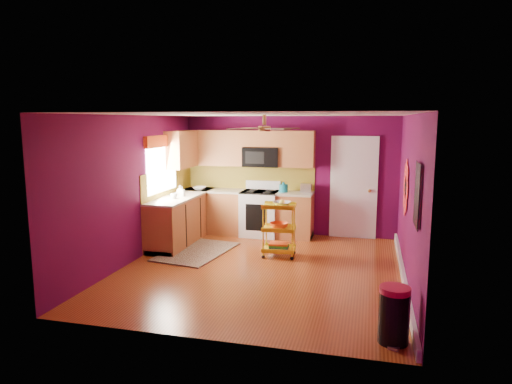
# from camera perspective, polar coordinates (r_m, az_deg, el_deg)

# --- Properties ---
(ground) EXTENTS (5.00, 5.00, 0.00)m
(ground) POSITION_cam_1_polar(r_m,az_deg,el_deg) (7.57, 0.66, -9.63)
(ground) COLOR maroon
(ground) RESTS_ON ground
(room_envelope) EXTENTS (4.54, 5.04, 2.52)m
(room_envelope) POSITION_cam_1_polar(r_m,az_deg,el_deg) (7.21, 0.89, 2.74)
(room_envelope) COLOR #580A3D
(room_envelope) RESTS_ON ground
(lower_cabinets) EXTENTS (2.81, 2.31, 0.94)m
(lower_cabinets) POSITION_cam_1_polar(r_m,az_deg,el_deg) (9.50, -4.67, -3.08)
(lower_cabinets) COLOR brown
(lower_cabinets) RESTS_ON ground
(electric_range) EXTENTS (0.76, 0.66, 1.13)m
(electric_range) POSITION_cam_1_polar(r_m,az_deg,el_deg) (9.61, 0.52, -2.62)
(electric_range) COLOR white
(electric_range) RESTS_ON ground
(upper_cabinetry) EXTENTS (2.80, 2.30, 1.26)m
(upper_cabinetry) POSITION_cam_1_polar(r_m,az_deg,el_deg) (9.62, -3.50, 5.29)
(upper_cabinetry) COLOR brown
(upper_cabinetry) RESTS_ON ground
(left_window) EXTENTS (0.08, 1.35, 1.08)m
(left_window) POSITION_cam_1_polar(r_m,az_deg,el_deg) (8.94, -11.68, 4.45)
(left_window) COLOR white
(left_window) RESTS_ON ground
(panel_door) EXTENTS (0.95, 0.11, 2.15)m
(panel_door) POSITION_cam_1_polar(r_m,az_deg,el_deg) (9.55, 12.10, 0.41)
(panel_door) COLOR white
(panel_door) RESTS_ON ground
(right_wall_art) EXTENTS (0.04, 2.74, 1.04)m
(right_wall_art) POSITION_cam_1_polar(r_m,az_deg,el_deg) (6.73, 18.75, 0.19)
(right_wall_art) COLOR black
(right_wall_art) RESTS_ON ground
(ceiling_fan) EXTENTS (1.01, 1.01, 0.26)m
(ceiling_fan) POSITION_cam_1_polar(r_m,az_deg,el_deg) (7.37, 1.06, 8.01)
(ceiling_fan) COLOR #BF8C3F
(ceiling_fan) RESTS_ON ground
(shag_rug) EXTENTS (1.24, 1.78, 0.02)m
(shag_rug) POSITION_cam_1_polar(r_m,az_deg,el_deg) (8.56, -7.40, -7.40)
(shag_rug) COLOR black
(shag_rug) RESTS_ON ground
(rolling_cart) EXTENTS (0.60, 0.46, 1.04)m
(rolling_cart) POSITION_cam_1_polar(r_m,az_deg,el_deg) (8.12, 2.94, -4.44)
(rolling_cart) COLOR yellow
(rolling_cart) RESTS_ON ground
(trash_can) EXTENTS (0.42, 0.42, 0.64)m
(trash_can) POSITION_cam_1_polar(r_m,az_deg,el_deg) (5.35, 16.86, -14.50)
(trash_can) COLOR black
(trash_can) RESTS_ON ground
(teal_kettle) EXTENTS (0.18, 0.18, 0.21)m
(teal_kettle) POSITION_cam_1_polar(r_m,az_deg,el_deg) (9.45, 3.46, 0.49)
(teal_kettle) COLOR teal
(teal_kettle) RESTS_ON lower_cabinets
(toaster) EXTENTS (0.22, 0.15, 0.18)m
(toaster) POSITION_cam_1_polar(r_m,az_deg,el_deg) (9.44, 6.27, 0.49)
(toaster) COLOR beige
(toaster) RESTS_ON lower_cabinets
(soap_bottle_a) EXTENTS (0.09, 0.09, 0.19)m
(soap_bottle_a) POSITION_cam_1_polar(r_m,az_deg,el_deg) (9.01, -9.22, 0.06)
(soap_bottle_a) COLOR #EA3F72
(soap_bottle_a) RESTS_ON lower_cabinets
(soap_bottle_b) EXTENTS (0.14, 0.14, 0.19)m
(soap_bottle_b) POSITION_cam_1_polar(r_m,az_deg,el_deg) (9.23, -9.47, 0.24)
(soap_bottle_b) COLOR white
(soap_bottle_b) RESTS_ON lower_cabinets
(counter_dish) EXTENTS (0.28, 0.28, 0.07)m
(counter_dish) POSITION_cam_1_polar(r_m,az_deg,el_deg) (9.81, -7.06, 0.47)
(counter_dish) COLOR white
(counter_dish) RESTS_ON lower_cabinets
(counter_cup) EXTENTS (0.13, 0.13, 0.10)m
(counter_cup) POSITION_cam_1_polar(r_m,az_deg,el_deg) (8.82, -10.21, -0.47)
(counter_cup) COLOR white
(counter_cup) RESTS_ON lower_cabinets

